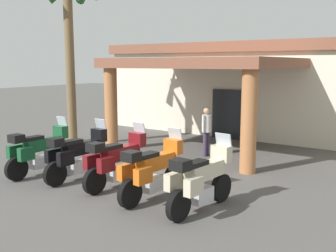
{
  "coord_description": "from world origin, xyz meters",
  "views": [
    {
      "loc": [
        6.67,
        -8.21,
        3.17
      ],
      "look_at": [
        -0.06,
        2.12,
        1.2
      ],
      "focal_mm": 41.67,
      "sensor_mm": 36.0,
      "label": 1
    }
  ],
  "objects_px": {
    "motorcycle_orange": "(152,171)",
    "pedestrian": "(207,128)",
    "palm_tree_roadside": "(69,19)",
    "motorcycle_black": "(78,155)",
    "motorcycle_cream": "(201,180)",
    "motel_building": "(258,86)",
    "motorcycle_maroon": "(117,161)",
    "motorcycle_green": "(39,151)"
  },
  "relations": [
    {
      "from": "palm_tree_roadside",
      "to": "motorcycle_green",
      "type": "bearing_deg",
      "value": -57.22
    },
    {
      "from": "motel_building",
      "to": "motorcycle_orange",
      "type": "xyz_separation_m",
      "value": [
        1.45,
        -10.81,
        -1.4
      ]
    },
    {
      "from": "pedestrian",
      "to": "palm_tree_roadside",
      "type": "bearing_deg",
      "value": -161.32
    },
    {
      "from": "motorcycle_green",
      "to": "palm_tree_roadside",
      "type": "xyz_separation_m",
      "value": [
        -2.15,
        3.34,
        4.12
      ]
    },
    {
      "from": "motorcycle_black",
      "to": "motorcycle_cream",
      "type": "relative_size",
      "value": 1.0
    },
    {
      "from": "motorcycle_green",
      "to": "motorcycle_orange",
      "type": "height_order",
      "value": "same"
    },
    {
      "from": "motorcycle_black",
      "to": "pedestrian",
      "type": "relative_size",
      "value": 1.3
    },
    {
      "from": "motorcycle_orange",
      "to": "palm_tree_roadside",
      "type": "height_order",
      "value": "palm_tree_roadside"
    },
    {
      "from": "motel_building",
      "to": "pedestrian",
      "type": "distance_m",
      "value": 6.3
    },
    {
      "from": "motorcycle_black",
      "to": "palm_tree_roadside",
      "type": "bearing_deg",
      "value": 53.55
    },
    {
      "from": "motorcycle_black",
      "to": "motorcycle_maroon",
      "type": "bearing_deg",
      "value": -80.44
    },
    {
      "from": "motorcycle_green",
      "to": "motorcycle_orange",
      "type": "relative_size",
      "value": 1.0
    },
    {
      "from": "motorcycle_cream",
      "to": "pedestrian",
      "type": "relative_size",
      "value": 1.3
    },
    {
      "from": "motorcycle_maroon",
      "to": "palm_tree_roadside",
      "type": "distance_m",
      "value": 6.99
    },
    {
      "from": "motorcycle_green",
      "to": "motorcycle_maroon",
      "type": "xyz_separation_m",
      "value": [
        2.62,
        0.33,
        0.0
      ]
    },
    {
      "from": "motorcycle_maroon",
      "to": "palm_tree_roadside",
      "type": "height_order",
      "value": "palm_tree_roadside"
    },
    {
      "from": "pedestrian",
      "to": "motorcycle_orange",
      "type": "bearing_deg",
      "value": -74.21
    },
    {
      "from": "pedestrian",
      "to": "motorcycle_green",
      "type": "bearing_deg",
      "value": -118.33
    },
    {
      "from": "motorcycle_orange",
      "to": "pedestrian",
      "type": "height_order",
      "value": "pedestrian"
    },
    {
      "from": "motorcycle_green",
      "to": "motorcycle_black",
      "type": "distance_m",
      "value": 1.33
    },
    {
      "from": "motorcycle_cream",
      "to": "pedestrian",
      "type": "distance_m",
      "value": 5.22
    },
    {
      "from": "motorcycle_green",
      "to": "pedestrian",
      "type": "distance_m",
      "value": 5.56
    },
    {
      "from": "motel_building",
      "to": "motorcycle_maroon",
      "type": "relative_size",
      "value": 6.29
    },
    {
      "from": "motorcycle_orange",
      "to": "motel_building",
      "type": "bearing_deg",
      "value": 13.93
    },
    {
      "from": "motorcycle_orange",
      "to": "palm_tree_roadside",
      "type": "xyz_separation_m",
      "value": [
        -6.09,
        3.27,
        4.12
      ]
    },
    {
      "from": "palm_tree_roadside",
      "to": "motorcycle_black",
      "type": "bearing_deg",
      "value": -41.9
    },
    {
      "from": "motorcycle_orange",
      "to": "motorcycle_cream",
      "type": "xyz_separation_m",
      "value": [
        1.31,
        -0.05,
        0.0
      ]
    },
    {
      "from": "motorcycle_cream",
      "to": "pedestrian",
      "type": "height_order",
      "value": "pedestrian"
    },
    {
      "from": "motorcycle_green",
      "to": "motorcycle_black",
      "type": "xyz_separation_m",
      "value": [
        1.31,
        0.23,
        0.0
      ]
    },
    {
      "from": "motorcycle_cream",
      "to": "palm_tree_roadside",
      "type": "relative_size",
      "value": 0.33
    },
    {
      "from": "motel_building",
      "to": "motorcycle_maroon",
      "type": "bearing_deg",
      "value": -87.52
    },
    {
      "from": "motel_building",
      "to": "motorcycle_black",
      "type": "bearing_deg",
      "value": -94.55
    },
    {
      "from": "motorcycle_orange",
      "to": "motorcycle_cream",
      "type": "distance_m",
      "value": 1.31
    },
    {
      "from": "motorcycle_cream",
      "to": "palm_tree_roadside",
      "type": "xyz_separation_m",
      "value": [
        -7.4,
        3.31,
        4.12
      ]
    },
    {
      "from": "motorcycle_orange",
      "to": "palm_tree_roadside",
      "type": "bearing_deg",
      "value": 68.06
    },
    {
      "from": "motorcycle_maroon",
      "to": "pedestrian",
      "type": "xyz_separation_m",
      "value": [
        0.32,
        4.37,
        0.29
      ]
    },
    {
      "from": "motorcycle_maroon",
      "to": "motorcycle_orange",
      "type": "distance_m",
      "value": 1.34
    },
    {
      "from": "motorcycle_green",
      "to": "motorcycle_maroon",
      "type": "relative_size",
      "value": 1.0
    },
    {
      "from": "motel_building",
      "to": "motorcycle_orange",
      "type": "relative_size",
      "value": 6.29
    },
    {
      "from": "motel_building",
      "to": "pedestrian",
      "type": "relative_size",
      "value": 8.2
    },
    {
      "from": "motorcycle_maroon",
      "to": "motorcycle_cream",
      "type": "height_order",
      "value": "same"
    },
    {
      "from": "motorcycle_orange",
      "to": "pedestrian",
      "type": "relative_size",
      "value": 1.3
    }
  ]
}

